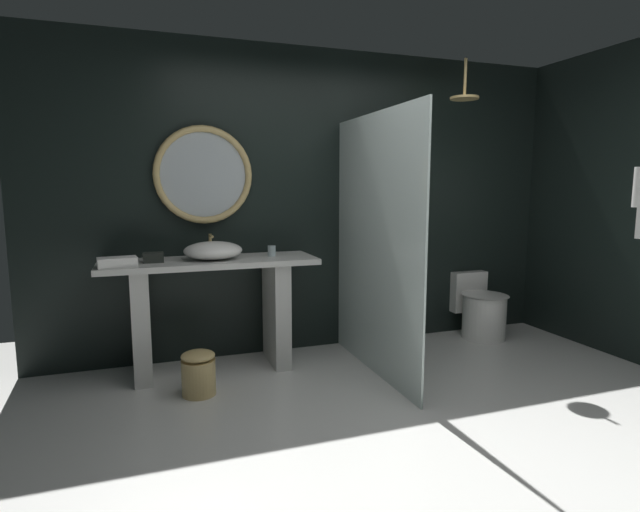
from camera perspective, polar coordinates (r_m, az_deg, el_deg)
ground_plane at (r=3.08m, az=11.85°, el=-20.12°), size 5.76×5.76×0.00m
back_wall_panel at (r=4.45m, az=-0.42°, el=6.17°), size 4.80×0.10×2.60m
side_wall_right at (r=4.88m, az=31.84°, el=5.13°), size 0.10×2.47×2.60m
vanity_counter at (r=4.00m, az=-12.27°, el=-5.19°), size 1.63×0.54×0.88m
vessel_sink at (r=3.91m, az=-12.08°, el=0.62°), size 0.44×0.36×0.18m
tumbler_cup at (r=4.03m, az=-5.53°, el=0.58°), size 0.06×0.06×0.09m
tissue_box at (r=3.89m, az=-18.46°, el=-0.16°), size 0.15×0.11×0.07m
round_wall_mirror at (r=4.15m, az=-13.11°, el=8.99°), size 0.78×0.05×0.78m
shower_glass_panel at (r=3.82m, az=6.32°, el=1.18°), size 0.02×1.47×1.98m
rain_shower_head at (r=4.59m, az=16.14°, el=17.18°), size 0.24×0.24×0.33m
toilet at (r=5.07m, az=17.75°, el=-5.84°), size 0.42×0.59×0.60m
waste_bin at (r=3.66m, az=-13.67°, el=-12.77°), size 0.23×0.23×0.31m
folded_hand_towel at (r=3.74m, az=-22.09°, el=-0.67°), size 0.27×0.17×0.07m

